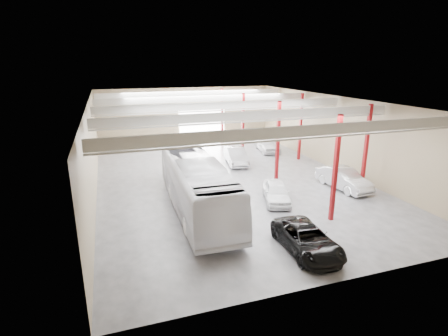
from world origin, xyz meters
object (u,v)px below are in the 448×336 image
black_sedan (307,239)px  car_row_c (193,149)px  car_row_b (236,156)px  coach_bus (197,185)px  car_row_a (277,192)px  car_right_far (267,144)px  car_right_near (344,179)px

black_sedan → car_row_c: black_sedan is taller
black_sedan → car_row_b: 17.66m
coach_bus → black_sedan: (4.32, -7.40, -1.16)m
coach_bus → car_row_b: 12.17m
car_row_c → coach_bus: bearing=-87.7°
car_row_b → car_row_c: size_ratio=1.12×
car_row_a → car_right_far: car_right_far is taller
car_row_b → car_right_far: (5.32, 3.86, 0.02)m
coach_bus → car_row_a: coach_bus is taller
coach_bus → car_row_a: 6.12m
car_right_near → car_right_far: bearing=87.2°
car_right_near → coach_bus: bearing=177.0°
car_row_b → car_row_c: (-3.28, 5.20, -0.18)m
car_row_a → car_row_b: size_ratio=0.87×
car_row_a → black_sedan: bearing=-85.0°
black_sedan → car_row_a: 7.20m
car_row_b → car_right_far: 6.57m
black_sedan → car_row_a: car_row_a is taller
car_right_far → car_row_a: bearing=-105.3°
coach_bus → car_right_far: coach_bus is taller
coach_bus → black_sedan: 8.64m
car_row_c → car_right_near: (9.08, -14.91, 0.19)m
car_row_b → car_right_far: bearing=45.1°
car_row_a → car_right_near: (6.50, 0.79, 0.10)m
coach_bus → car_right_near: size_ratio=2.59×
car_row_a → car_row_b: bearing=104.7°
coach_bus → car_row_b: (6.71, 10.10, -1.03)m
coach_bus → car_row_c: bearing=79.3°
black_sedan → car_row_c: size_ratio=1.14×
car_right_near → car_row_c: bearing=116.5°
black_sedan → car_right_near: car_right_near is taller
black_sedan → car_right_near: (8.19, 7.79, 0.14)m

